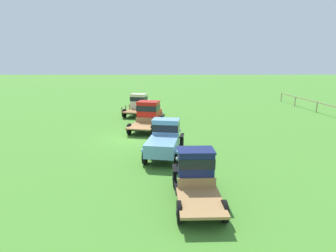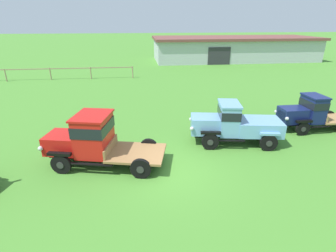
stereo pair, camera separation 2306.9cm
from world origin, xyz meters
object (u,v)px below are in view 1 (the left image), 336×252
vintage_truck_midrow_center (165,138)px  vintage_truck_far_side (195,171)px  vintage_truck_second_in_line (149,114)px  vintage_truck_foreground_near (139,104)px

vintage_truck_midrow_center → vintage_truck_far_side: vintage_truck_midrow_center is taller
vintage_truck_midrow_center → vintage_truck_far_side: size_ratio=1.06×
vintage_truck_second_in_line → vintage_truck_foreground_near: bearing=-167.6°
vintage_truck_midrow_center → vintage_truck_second_in_line: bearing=-169.0°
vintage_truck_far_side → vintage_truck_midrow_center: bearing=-166.2°
vintage_truck_foreground_near → vintage_truck_midrow_center: 13.41m
vintage_truck_foreground_near → vintage_truck_midrow_center: size_ratio=1.01×
vintage_truck_foreground_near → vintage_truck_second_in_line: 6.36m
vintage_truck_midrow_center → vintage_truck_far_side: 5.02m
vintage_truck_second_in_line → vintage_truck_far_side: bearing=12.2°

